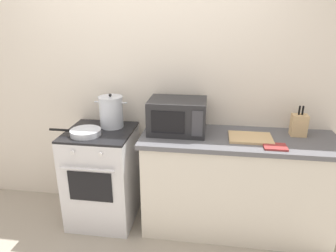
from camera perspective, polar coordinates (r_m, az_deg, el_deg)
The scene contains 10 objects.
back_wall at distance 2.93m, azimuth 1.37°, elevation 7.03°, with size 4.40×0.10×2.50m, color silver.
lower_cabinet_right at distance 2.90m, azimuth 12.45°, elevation -10.93°, with size 1.64×0.56×0.88m, color beige.
countertop_right at distance 2.70m, azimuth 13.17°, elevation -2.49°, with size 1.70×0.60×0.04m, color #59595E.
stove at distance 3.02m, azimuth -12.11°, elevation -9.08°, with size 0.60×0.64×0.92m.
stock_pot at distance 2.88m, azimuth -10.56°, elevation 2.63°, with size 0.31×0.22×0.32m.
frying_pan at distance 2.76m, azimuth -15.26°, elevation -1.13°, with size 0.47×0.27×0.05m.
microwave at distance 2.70m, azimuth 1.77°, elevation 1.88°, with size 0.50×0.37×0.30m.
cutting_board at distance 2.68m, azimuth 15.14°, elevation -2.14°, with size 0.36×0.26×0.02m, color tan.
knife_block at distance 2.86m, azimuth 23.26°, elevation 0.18°, with size 0.13×0.10×0.27m.
oven_mitt at distance 2.56m, azimuth 19.39°, elevation -3.67°, with size 0.18×0.14×0.02m, color #993333.
Camera 1 is at (0.64, -1.87, 1.90)m, focal length 32.61 mm.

